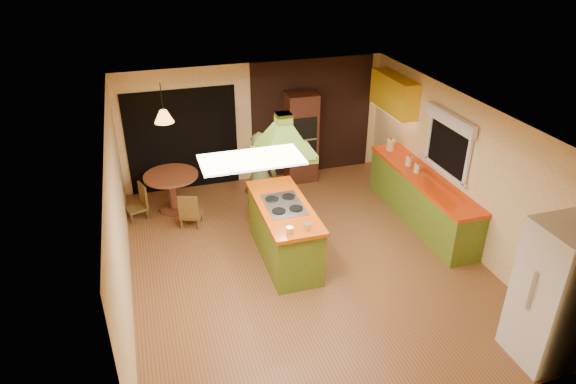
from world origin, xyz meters
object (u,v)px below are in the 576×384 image
object	(u,v)px
kitchen_island	(284,231)
man	(260,177)
dining_table	(172,185)
wall_oven	(301,137)
canister_large	(391,145)
refrigerator	(557,294)

from	to	relation	value
kitchen_island	man	xyz separation A→B (m)	(-0.05, 1.34, 0.36)
dining_table	wall_oven	bearing A→B (deg)	12.49
dining_table	canister_large	size ratio (longest dim) A/B	4.49
wall_oven	canister_large	xyz separation A→B (m)	(1.50, -1.13, 0.08)
canister_large	wall_oven	bearing A→B (deg)	143.02
kitchen_island	man	bearing A→B (deg)	92.49
refrigerator	dining_table	bearing A→B (deg)	128.47
wall_oven	man	bearing A→B (deg)	-130.18
refrigerator	dining_table	distance (m)	6.61
refrigerator	dining_table	size ratio (longest dim) A/B	1.90
canister_large	kitchen_island	bearing A→B (deg)	-149.12
man	wall_oven	distance (m)	1.87
wall_oven	canister_large	distance (m)	1.88
man	kitchen_island	bearing A→B (deg)	110.56
refrigerator	canister_large	xyz separation A→B (m)	(0.16, 4.65, 0.07)
dining_table	man	bearing A→B (deg)	-27.30
dining_table	canister_large	bearing A→B (deg)	-6.90
man	canister_large	bearing A→B (deg)	-155.96
kitchen_island	refrigerator	bearing A→B (deg)	-49.90
man	refrigerator	xyz separation A→B (m)	(2.58, -4.38, 0.10)
kitchen_island	dining_table	xyz separation A→B (m)	(-1.57, 2.12, 0.03)
refrigerator	canister_large	bearing A→B (deg)	88.10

